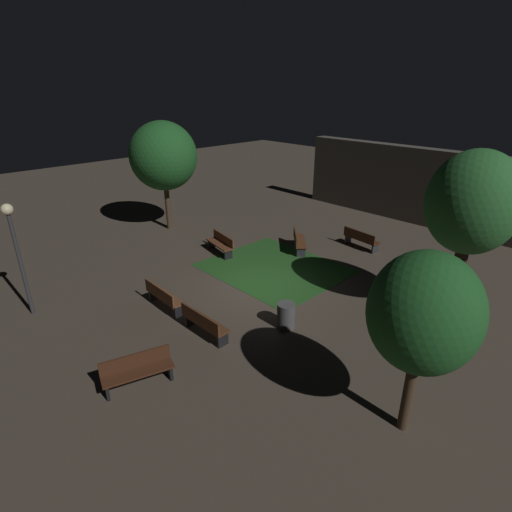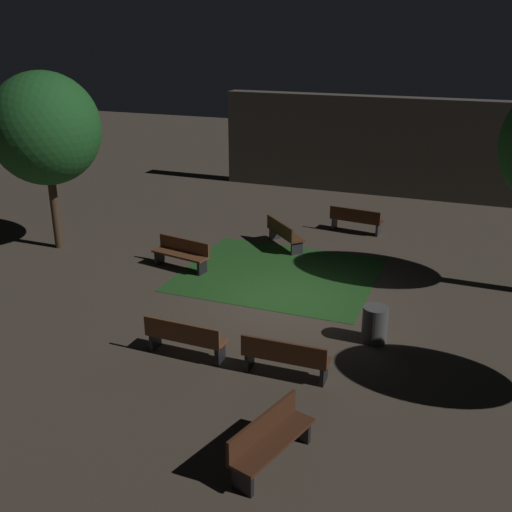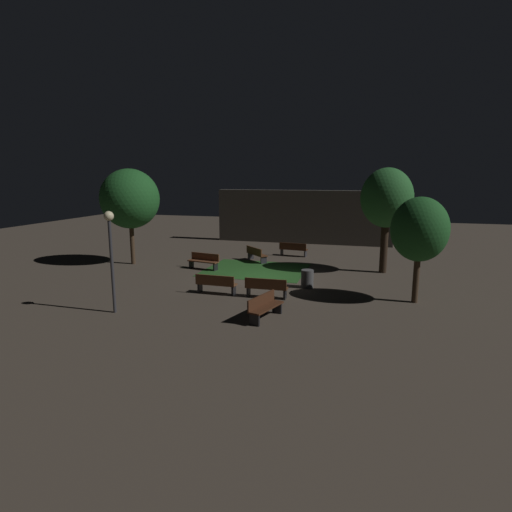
{
  "view_description": "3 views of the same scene",
  "coord_description": "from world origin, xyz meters",
  "px_view_note": "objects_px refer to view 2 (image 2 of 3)",
  "views": [
    {
      "loc": [
        9.86,
        -9.7,
        7.27
      ],
      "look_at": [
        -0.92,
        0.66,
        0.8
      ],
      "focal_mm": 28.4,
      "sensor_mm": 36.0,
      "label": 1
    },
    {
      "loc": [
        4.46,
        -13.79,
        6.77
      ],
      "look_at": [
        -0.81,
        -0.13,
        1.18
      ],
      "focal_mm": 42.55,
      "sensor_mm": 36.0,
      "label": 2
    },
    {
      "loc": [
        5.39,
        -20.27,
        5.13
      ],
      "look_at": [
        -0.52,
        0.75,
        0.95
      ],
      "focal_mm": 29.51,
      "sensor_mm": 36.0,
      "label": 3
    }
  ],
  "objects_px": {
    "bench_lawn_edge": "(283,233)",
    "tree_back_right": "(45,129)",
    "bench_front_right": "(185,337)",
    "bench_front_left": "(285,356)",
    "bench_by_lamp": "(182,253)",
    "bench_corner": "(270,438)",
    "trash_bin": "(375,324)",
    "bench_back_row": "(356,219)"
  },
  "relations": [
    {
      "from": "bench_lawn_edge",
      "to": "bench_corner",
      "type": "bearing_deg",
      "value": -72.58
    },
    {
      "from": "bench_lawn_edge",
      "to": "tree_back_right",
      "type": "bearing_deg",
      "value": -158.92
    },
    {
      "from": "bench_front_left",
      "to": "bench_back_row",
      "type": "bearing_deg",
      "value": 93.95
    },
    {
      "from": "trash_bin",
      "to": "bench_lawn_edge",
      "type": "bearing_deg",
      "value": 127.24
    },
    {
      "from": "tree_back_right",
      "to": "trash_bin",
      "type": "distance_m",
      "value": 11.56
    },
    {
      "from": "trash_bin",
      "to": "bench_back_row",
      "type": "bearing_deg",
      "value": 105.52
    },
    {
      "from": "bench_by_lamp",
      "to": "bench_back_row",
      "type": "distance_m",
      "value": 6.54
    },
    {
      "from": "bench_corner",
      "to": "trash_bin",
      "type": "relative_size",
      "value": 2.22
    },
    {
      "from": "bench_by_lamp",
      "to": "bench_lawn_edge",
      "type": "height_order",
      "value": "same"
    },
    {
      "from": "bench_front_right",
      "to": "bench_corner",
      "type": "bearing_deg",
      "value": -41.73
    },
    {
      "from": "bench_front_left",
      "to": "bench_lawn_edge",
      "type": "xyz_separation_m",
      "value": [
        -2.53,
        7.38,
        0.0
      ]
    },
    {
      "from": "bench_lawn_edge",
      "to": "bench_corner",
      "type": "xyz_separation_m",
      "value": [
        3.12,
        -9.94,
        0.0
      ]
    },
    {
      "from": "bench_front_right",
      "to": "bench_by_lamp",
      "type": "xyz_separation_m",
      "value": [
        -2.48,
        4.58,
        0.0
      ]
    },
    {
      "from": "bench_corner",
      "to": "bench_front_right",
      "type": "bearing_deg",
      "value": 138.27
    },
    {
      "from": "bench_front_left",
      "to": "bench_by_lamp",
      "type": "height_order",
      "value": "same"
    },
    {
      "from": "bench_by_lamp",
      "to": "tree_back_right",
      "type": "height_order",
      "value": "tree_back_right"
    },
    {
      "from": "bench_corner",
      "to": "bench_back_row",
      "type": "height_order",
      "value": "same"
    },
    {
      "from": "bench_by_lamp",
      "to": "bench_corner",
      "type": "distance_m",
      "value": 8.92
    },
    {
      "from": "bench_back_row",
      "to": "tree_back_right",
      "type": "distance_m",
      "value": 10.51
    },
    {
      "from": "bench_front_left",
      "to": "bench_by_lamp",
      "type": "distance_m",
      "value": 6.61
    },
    {
      "from": "bench_front_left",
      "to": "bench_back_row",
      "type": "distance_m",
      "value": 9.72
    },
    {
      "from": "bench_front_left",
      "to": "bench_lawn_edge",
      "type": "distance_m",
      "value": 7.8
    },
    {
      "from": "bench_front_right",
      "to": "bench_front_left",
      "type": "relative_size",
      "value": 1.0
    },
    {
      "from": "bench_lawn_edge",
      "to": "tree_back_right",
      "type": "height_order",
      "value": "tree_back_right"
    },
    {
      "from": "bench_front_left",
      "to": "bench_back_row",
      "type": "relative_size",
      "value": 0.98
    },
    {
      "from": "bench_lawn_edge",
      "to": "bench_back_row",
      "type": "relative_size",
      "value": 0.87
    },
    {
      "from": "bench_corner",
      "to": "tree_back_right",
      "type": "xyz_separation_m",
      "value": [
        -9.93,
        7.32,
        3.33
      ]
    },
    {
      "from": "bench_lawn_edge",
      "to": "trash_bin",
      "type": "relative_size",
      "value": 1.92
    },
    {
      "from": "bench_corner",
      "to": "tree_back_right",
      "type": "relative_size",
      "value": 0.34
    },
    {
      "from": "tree_back_right",
      "to": "trash_bin",
      "type": "relative_size",
      "value": 6.6
    },
    {
      "from": "bench_front_right",
      "to": "bench_by_lamp",
      "type": "height_order",
      "value": "same"
    },
    {
      "from": "bench_lawn_edge",
      "to": "bench_back_row",
      "type": "xyz_separation_m",
      "value": [
        1.86,
        2.31,
        0.0
      ]
    },
    {
      "from": "bench_lawn_edge",
      "to": "bench_back_row",
      "type": "distance_m",
      "value": 2.97
    },
    {
      "from": "bench_back_row",
      "to": "bench_lawn_edge",
      "type": "bearing_deg",
      "value": -128.85
    },
    {
      "from": "bench_lawn_edge",
      "to": "trash_bin",
      "type": "bearing_deg",
      "value": -52.76
    },
    {
      "from": "bench_lawn_edge",
      "to": "tree_back_right",
      "type": "xyz_separation_m",
      "value": [
        -6.81,
        -2.62,
        3.33
      ]
    },
    {
      "from": "bench_front_left",
      "to": "bench_corner",
      "type": "distance_m",
      "value": 2.63
    },
    {
      "from": "bench_back_row",
      "to": "trash_bin",
      "type": "height_order",
      "value": "bench_back_row"
    },
    {
      "from": "bench_by_lamp",
      "to": "trash_bin",
      "type": "distance_m",
      "value": 6.61
    },
    {
      "from": "bench_front_right",
      "to": "bench_by_lamp",
      "type": "relative_size",
      "value": 0.98
    },
    {
      "from": "bench_front_left",
      "to": "trash_bin",
      "type": "bearing_deg",
      "value": 57.27
    },
    {
      "from": "bench_front_right",
      "to": "bench_front_left",
      "type": "bearing_deg",
      "value": -0.0
    }
  ]
}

